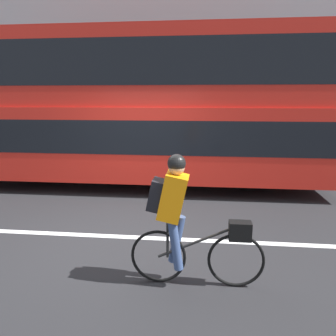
% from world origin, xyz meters
% --- Properties ---
extents(ground_plane, '(80.00, 80.00, 0.00)m').
position_xyz_m(ground_plane, '(0.00, 0.00, 0.00)').
color(ground_plane, '#232326').
extents(road_center_line, '(50.00, 0.14, 0.01)m').
position_xyz_m(road_center_line, '(0.00, -0.13, 0.00)').
color(road_center_line, silver).
rests_on(road_center_line, ground_plane).
extents(sidewalk_curb, '(60.00, 2.42, 0.12)m').
position_xyz_m(sidewalk_curb, '(0.00, 6.09, 0.06)').
color(sidewalk_curb, gray).
rests_on(sidewalk_curb, ground_plane).
extents(building_facade, '(60.00, 0.30, 9.57)m').
position_xyz_m(building_facade, '(0.00, 7.45, 4.79)').
color(building_facade, '#9E9EA3').
rests_on(building_facade, ground_plane).
extents(bus, '(9.45, 2.56, 3.76)m').
position_xyz_m(bus, '(-0.35, 3.21, 2.09)').
color(bus, black).
rests_on(bus, ground_plane).
extents(cyclist_on_bike, '(1.62, 0.32, 1.61)m').
position_xyz_m(cyclist_on_bike, '(1.13, -1.39, 0.87)').
color(cyclist_on_bike, black).
rests_on(cyclist_on_bike, ground_plane).
extents(street_sign_post, '(0.36, 0.09, 2.21)m').
position_xyz_m(street_sign_post, '(0.41, 5.97, 1.36)').
color(street_sign_post, '#59595B').
rests_on(street_sign_post, sidewalk_curb).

